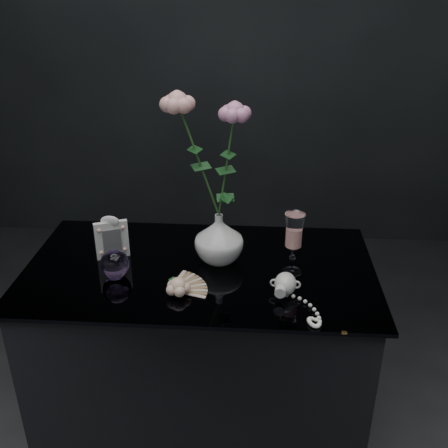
# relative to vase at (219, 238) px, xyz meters

# --- Properties ---
(table) EXTENTS (1.05, 0.58, 0.76)m
(table) POSITION_rel_vase_xyz_m (-0.06, -0.04, -0.46)
(table) COLOR black
(table) RESTS_ON ground
(vase) EXTENTS (0.16, 0.16, 0.15)m
(vase) POSITION_rel_vase_xyz_m (0.00, 0.00, 0.00)
(vase) COLOR white
(vase) RESTS_ON table
(wine_glass) EXTENTS (0.07, 0.07, 0.19)m
(wine_glass) POSITION_rel_vase_xyz_m (0.22, -0.06, 0.02)
(wine_glass) COLOR white
(wine_glass) RESTS_ON table
(picture_frame) EXTENTS (0.13, 0.11, 0.14)m
(picture_frame) POSITION_rel_vase_xyz_m (-0.33, -0.00, -0.01)
(picture_frame) COLOR white
(picture_frame) RESTS_ON table
(paperweight) EXTENTS (0.10, 0.10, 0.09)m
(paperweight) POSITION_rel_vase_xyz_m (-0.29, -0.12, -0.03)
(paperweight) COLOR #936DB1
(paperweight) RESTS_ON table
(paper_fan) EXTENTS (0.22, 0.19, 0.02)m
(paper_fan) POSITION_rel_vase_xyz_m (-0.12, -0.19, -0.07)
(paper_fan) COLOR beige
(paper_fan) RESTS_ON table
(loose_rose) EXTENTS (0.12, 0.15, 0.05)m
(loose_rose) POSITION_rel_vase_xyz_m (-0.10, -0.19, -0.05)
(loose_rose) COLOR #FFC2A4
(loose_rose) RESTS_ON table
(pearl_jar) EXTENTS (0.23, 0.24, 0.06)m
(pearl_jar) POSITION_rel_vase_xyz_m (0.20, -0.16, -0.05)
(pearl_jar) COLOR silver
(pearl_jar) RESTS_ON table
(roses) EXTENTS (0.23, 0.11, 0.41)m
(roses) POSITION_rel_vase_xyz_m (-0.03, 0.01, 0.28)
(roses) COLOR #ECA39A
(roses) RESTS_ON vase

